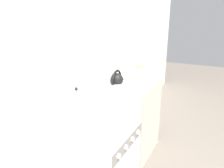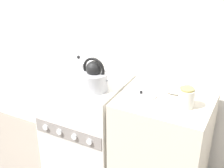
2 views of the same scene
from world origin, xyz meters
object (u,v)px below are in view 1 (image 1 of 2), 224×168
Objects in this scene: cooking_pot at (77,97)px; loose_pot_lid at (126,85)px; enamel_bowl at (120,75)px; storage_jar at (139,72)px; stove at (100,145)px; kettle at (117,87)px.

loose_pot_lid is (0.61, -0.15, -0.05)m from cooking_pot.
enamel_bowl is 1.13× the size of storage_jar.
enamel_bowl is at bearing 10.93° from stove.
kettle is 1.65× the size of enamel_bowl.
enamel_bowl is (0.81, 0.01, -0.01)m from cooking_pot.
cooking_pot is (-0.27, 0.22, -0.04)m from kettle.
enamel_bowl reaches higher than loose_pot_lid.
cooking_pot is at bearing 169.63° from storage_jar.
storage_jar is at bearing -56.09° from enamel_bowl.
enamel_bowl is at bearing 0.53° from cooking_pot.
cooking_pot is 1.10× the size of loose_pot_lid.
loose_pot_lid is (-0.32, 0.02, -0.06)m from storage_jar.
kettle is 0.35m from cooking_pot.
kettle is 0.65m from storage_jar.
enamel_bowl is at bearing 123.91° from storage_jar.
kettle is 0.58m from enamel_bowl.
kettle is 1.14× the size of loose_pot_lid.
enamel_bowl is at bearing 38.73° from loose_pot_lid.
kettle reaches higher than storage_jar.
stove is 0.93m from storage_jar.
loose_pot_lid is at bearing 11.49° from kettle.
stove is at bearing -41.99° from cooking_pot.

